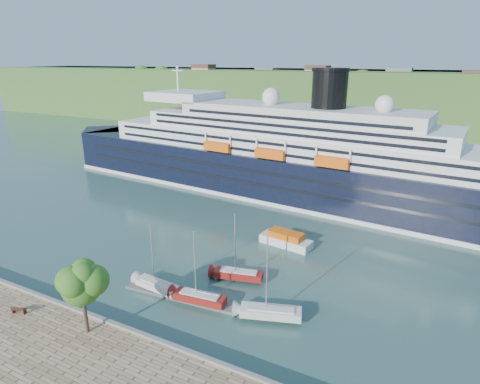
% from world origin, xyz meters
% --- Properties ---
extents(ground, '(400.00, 400.00, 0.00)m').
position_xyz_m(ground, '(0.00, 0.00, 0.00)').
color(ground, '#2C4F4A').
rests_on(ground, ground).
extents(far_hillside, '(400.00, 50.00, 24.00)m').
position_xyz_m(far_hillside, '(0.00, 145.00, 12.00)').
color(far_hillside, '#2A5321').
rests_on(far_hillside, ground).
extents(quay_coping, '(220.00, 0.50, 0.30)m').
position_xyz_m(quay_coping, '(0.00, -0.20, 1.15)').
color(quay_coping, slate).
rests_on(quay_coping, promenade).
extents(cruise_ship, '(121.23, 27.93, 26.98)m').
position_xyz_m(cruise_ship, '(-5.34, 52.86, 13.49)').
color(cruise_ship, black).
rests_on(cruise_ship, ground).
extents(park_bench, '(1.78, 1.18, 1.06)m').
position_xyz_m(park_bench, '(-12.12, -3.51, 1.53)').
color(park_bench, '#4B2315').
rests_on(park_bench, promenade).
extents(promenade_tree, '(5.46, 5.46, 9.04)m').
position_xyz_m(promenade_tree, '(-2.67, -2.34, 5.52)').
color(promenade_tree, '#276219').
rests_on(promenade_tree, promenade).
extents(floating_pontoon, '(16.16, 3.25, 0.36)m').
position_xyz_m(floating_pontoon, '(1.78, 8.71, 0.18)').
color(floating_pontoon, '#69645E').
rests_on(floating_pontoon, ground).
extents(sailboat_white_near, '(7.00, 2.47, 8.86)m').
position_xyz_m(sailboat_white_near, '(-1.92, 8.45, 4.43)').
color(sailboat_white_near, silver).
rests_on(sailboat_white_near, ground).
extents(sailboat_red, '(7.29, 2.81, 9.18)m').
position_xyz_m(sailboat_red, '(4.47, 8.51, 4.59)').
color(sailboat_red, maroon).
rests_on(sailboat_red, ground).
extents(sailboat_white_far, '(7.98, 4.45, 9.94)m').
position_xyz_m(sailboat_white_far, '(13.31, 9.63, 4.97)').
color(sailboat_white_far, silver).
rests_on(sailboat_white_far, ground).
extents(tender_launch, '(8.78, 4.02, 2.34)m').
position_xyz_m(tender_launch, '(7.92, 28.66, 1.17)').
color(tender_launch, '#EC5D0D').
rests_on(tender_launch, ground).
extents(sailboat_extra, '(7.45, 3.68, 9.27)m').
position_xyz_m(sailboat_extra, '(6.15, 15.60, 4.64)').
color(sailboat_extra, maroon).
rests_on(sailboat_extra, ground).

